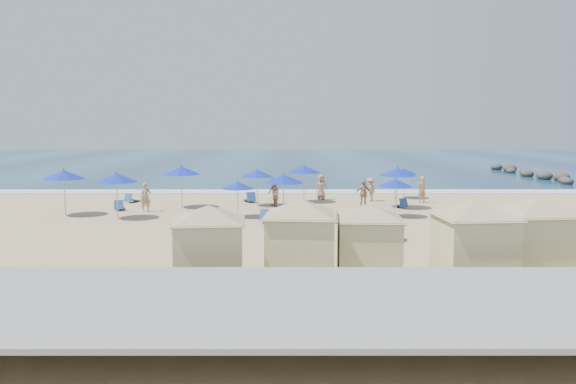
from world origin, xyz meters
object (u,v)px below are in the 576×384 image
(umbrella_3, at_px, (257,173))
(umbrella_9, at_px, (397,172))
(umbrella_6, at_px, (304,169))
(cabana_2, at_px, (369,232))
(beachgoer_5, at_px, (422,189))
(umbrella_5, at_px, (238,185))
(cabana_0, at_px, (209,235))
(beachgoer_1, at_px, (274,192))
(umbrella_4, at_px, (284,179))
(umbrella_8, at_px, (404,171))
(umbrella_1, at_px, (181,171))
(cabana_3, at_px, (474,231))
(beachgoer_2, at_px, (363,194))
(trash_bin, at_px, (389,231))
(umbrella_2, at_px, (116,178))
(umbrella_0, at_px, (64,175))
(umbrella_7, at_px, (395,183))
(cabana_4, at_px, (536,228))
(beachgoer_4, at_px, (321,187))
(cabana_1, at_px, (301,230))
(beachgoer_0, at_px, (146,197))
(rock_jetty, at_px, (550,177))
(beachgoer_3, at_px, (371,189))

(umbrella_3, distance_m, umbrella_9, 8.73)
(umbrella_6, bearing_deg, cabana_2, -85.20)
(beachgoer_5, bearing_deg, umbrella_5, 9.38)
(cabana_0, bearing_deg, beachgoer_1, 84.82)
(umbrella_4, xyz_separation_m, umbrella_8, (8.38, 8.75, -0.29))
(umbrella_1, xyz_separation_m, beachgoer_1, (5.71, 0.51, -1.41))
(cabana_0, relative_size, umbrella_9, 1.73)
(cabana_3, relative_size, umbrella_5, 2.29)
(beachgoer_2, bearing_deg, trash_bin, -100.47)
(cabana_3, xyz_separation_m, umbrella_4, (-6.17, 12.78, 0.49))
(cabana_2, distance_m, umbrella_2, 17.14)
(cabana_3, xyz_separation_m, umbrella_3, (-7.88, 17.75, 0.38))
(umbrella_0, distance_m, umbrella_2, 3.50)
(cabana_2, xyz_separation_m, umbrella_7, (3.30, 12.67, 0.35))
(umbrella_0, bearing_deg, umbrella_4, -5.32)
(cabana_4, relative_size, beachgoer_4, 2.75)
(trash_bin, xyz_separation_m, umbrella_6, (-3.38, 12.62, 1.81))
(cabana_1, relative_size, umbrella_0, 1.76)
(umbrella_4, relative_size, beachgoer_5, 1.45)
(beachgoer_5, bearing_deg, beachgoer_0, -5.23)
(umbrella_3, xyz_separation_m, umbrella_6, (3.02, 1.72, 0.13))
(cabana_4, height_order, umbrella_2, cabana_4)
(beachgoer_0, bearing_deg, beachgoer_4, -0.13)
(umbrella_1, relative_size, umbrella_8, 1.22)
(rock_jetty, height_order, beachgoer_0, beachgoer_0)
(cabana_3, bearing_deg, beachgoer_2, 94.29)
(rock_jetty, bearing_deg, umbrella_1, -150.56)
(cabana_2, bearing_deg, umbrella_4, 103.37)
(umbrella_6, height_order, beachgoer_0, umbrella_6)
(cabana_3, xyz_separation_m, beachgoer_5, (2.94, 19.30, -0.83))
(cabana_0, bearing_deg, beachgoer_5, 59.84)
(cabana_3, height_order, umbrella_3, cabana_3)
(cabana_0, distance_m, umbrella_7, 15.94)
(umbrella_4, height_order, umbrella_9, umbrella_9)
(cabana_3, distance_m, umbrella_4, 14.21)
(trash_bin, xyz_separation_m, beachgoer_3, (1.14, 13.19, 0.40))
(cabana_4, bearing_deg, beachgoer_1, 118.34)
(trash_bin, bearing_deg, umbrella_7, 90.10)
(umbrella_2, distance_m, beachgoer_4, 14.26)
(beachgoer_3, height_order, beachgoer_5, beachgoer_5)
(rock_jetty, relative_size, umbrella_5, 12.94)
(cabana_4, relative_size, umbrella_3, 1.96)
(cabana_3, xyz_separation_m, beachgoer_1, (-6.82, 17.48, -0.80))
(umbrella_4, bearing_deg, umbrella_0, 174.68)
(umbrella_5, xyz_separation_m, beachgoer_3, (8.37, 6.85, -0.98))
(umbrella_4, height_order, beachgoer_4, umbrella_4)
(umbrella_0, xyz_separation_m, beachgoer_0, (4.24, 1.35, -1.47))
(cabana_2, distance_m, beachgoer_2, 16.42)
(umbrella_4, relative_size, umbrella_9, 0.97)
(beachgoer_2, bearing_deg, cabana_4, -86.98)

